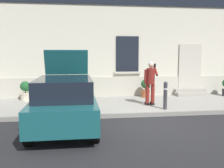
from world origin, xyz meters
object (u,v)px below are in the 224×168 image
bollard_near_person (165,94)px  planter_terracotta (146,88)px  hatchback_car_teal (65,101)px  planter_cream (26,90)px  bollard_far_left (81,96)px  planter_olive (88,89)px  person_on_phone (150,80)px

bollard_near_person → planter_terracotta: bearing=89.9°
hatchback_car_teal → bollard_near_person: 3.84m
planter_cream → bollard_far_left: bearing=-46.6°
planter_terracotta → planter_cream: bearing=-178.2°
bollard_far_left → planter_olive: bollard_far_left is taller
bollard_near_person → planter_olive: (-2.74, 2.77, -0.11)m
hatchback_car_teal → planter_olive: 4.24m
bollard_far_left → planter_olive: size_ratio=1.22×
bollard_far_left → person_on_phone: 2.91m
bollard_near_person → planter_terracotta: (0.00, 2.72, -0.11)m
hatchback_car_teal → planter_terracotta: (3.59, 4.10, -0.19)m
bollard_near_person → planter_olive: 3.90m
hatchback_car_teal → planter_olive: hatchback_car_teal is taller
bollard_near_person → person_on_phone: (-0.33, 0.85, 0.44)m
bollard_near_person → bollard_far_left: bearing=180.0°
bollard_far_left → person_on_phone: (2.75, 0.85, 0.44)m
bollard_near_person → person_on_phone: 1.01m
planter_cream → planter_olive: (2.75, 0.22, 0.00)m
planter_terracotta → bollard_far_left: bearing=-138.6°
bollard_far_left → planter_terracotta: size_ratio=1.22×
hatchback_car_teal → bollard_near_person: hatchback_car_teal is taller
bollard_far_left → planter_olive: bearing=83.1°
hatchback_car_teal → bollard_far_left: bearing=69.8°
bollard_near_person → planter_cream: (-5.49, 2.55, -0.11)m
person_on_phone → planter_cream: 5.46m
hatchback_car_teal → planter_cream: 4.37m
bollard_far_left → planter_cream: 3.51m
hatchback_car_teal → planter_cream: bearing=115.8°
bollard_far_left → planter_terracotta: 4.11m
planter_terracotta → bollard_near_person: bearing=-90.1°
bollard_near_person → planter_olive: size_ratio=1.22×
bollard_far_left → planter_cream: (-2.41, 2.55, -0.11)m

